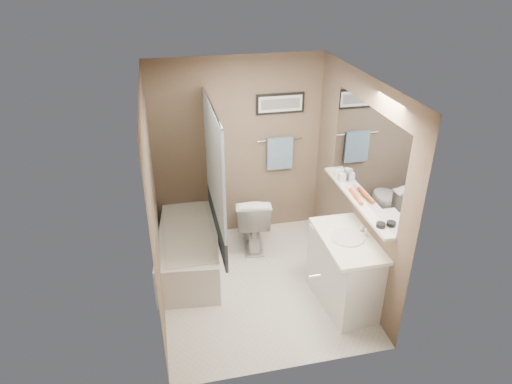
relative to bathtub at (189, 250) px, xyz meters
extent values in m
plane|color=silver|center=(0.75, -0.51, -0.25)|extent=(2.50, 2.50, 0.00)
cube|color=white|center=(0.75, -0.51, 2.13)|extent=(2.20, 2.50, 0.04)
cube|color=brown|center=(0.75, 0.72, 0.95)|extent=(2.20, 0.04, 2.40)
cube|color=brown|center=(0.75, -1.74, 0.95)|extent=(2.20, 0.04, 2.40)
cube|color=brown|center=(-0.33, -0.51, 0.95)|extent=(0.04, 2.50, 2.40)
cube|color=brown|center=(1.83, -0.51, 0.95)|extent=(0.04, 2.50, 2.40)
cube|color=tan|center=(-0.34, -0.01, 0.75)|extent=(0.02, 1.55, 2.00)
cylinder|color=silver|center=(0.35, -0.01, 1.80)|extent=(0.02, 1.55, 0.02)
cube|color=white|center=(0.35, -0.01, 1.15)|extent=(0.03, 1.45, 1.28)
cube|color=#233442|center=(0.35, -0.01, 0.33)|extent=(0.03, 1.45, 0.36)
cube|color=silver|center=(1.84, -0.66, 1.37)|extent=(0.02, 1.60, 1.00)
cube|color=silver|center=(1.79, -0.66, 0.85)|extent=(0.12, 1.60, 0.03)
cylinder|color=silver|center=(1.30, 0.70, 1.05)|extent=(0.60, 0.02, 0.02)
cube|color=#94BCD7|center=(1.30, 0.68, 0.87)|extent=(0.34, 0.05, 0.44)
cube|color=black|center=(1.30, 0.72, 1.53)|extent=(0.62, 0.02, 0.26)
cube|color=white|center=(1.30, 0.70, 1.53)|extent=(0.56, 0.00, 0.20)
cube|color=#595959|center=(1.30, 0.70, 1.53)|extent=(0.50, 0.00, 0.13)
cube|color=silver|center=(1.30, -1.76, 0.75)|extent=(0.80, 0.02, 2.00)
cylinder|color=silver|center=(0.97, -1.70, 0.75)|extent=(0.10, 0.02, 0.02)
cube|color=silver|center=(0.00, 0.00, 0.00)|extent=(0.86, 1.57, 0.50)
cube|color=beige|center=(0.00, 0.00, 0.25)|extent=(0.56, 1.36, 0.02)
imported|color=white|center=(0.85, 0.31, 0.14)|extent=(0.54, 0.81, 0.78)
cube|color=silver|center=(1.60, -1.00, 0.15)|extent=(0.59, 0.95, 0.80)
cube|color=white|center=(1.59, -1.00, 0.57)|extent=(0.54, 0.96, 0.04)
cylinder|color=silver|center=(1.58, -1.00, 0.60)|extent=(0.34, 0.34, 0.01)
cylinder|color=silver|center=(1.78, -1.00, 0.64)|extent=(0.02, 0.02, 0.10)
sphere|color=silver|center=(1.78, -0.90, 0.62)|extent=(0.05, 0.05, 0.05)
cylinder|color=black|center=(1.79, -1.26, 0.89)|extent=(0.09, 0.09, 0.04)
cylinder|color=#D15B1D|center=(1.79, -0.73, 0.89)|extent=(0.06, 0.22, 0.04)
cylinder|color=#D0441D|center=(1.79, -0.61, 0.89)|extent=(0.05, 0.22, 0.04)
cube|color=pink|center=(1.79, -0.45, 0.87)|extent=(0.03, 0.16, 0.01)
cylinder|color=white|center=(1.79, -0.15, 0.92)|extent=(0.08, 0.08, 0.10)
imported|color=#999999|center=(1.79, -0.26, 0.94)|extent=(0.07, 0.07, 0.15)
camera|label=1|loc=(-0.19, -4.64, 3.23)|focal=32.00mm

